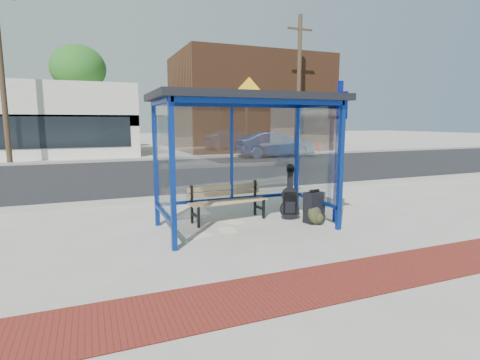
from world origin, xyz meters
name	(u,v)px	position (x,y,z in m)	size (l,w,h in m)	color
ground	(246,227)	(0.00, 0.00, 0.00)	(120.00, 120.00, 0.00)	#B2ADA0
brick_paver_strip	(329,282)	(0.00, -2.60, 0.01)	(60.00, 1.00, 0.01)	maroon
curb_near	(202,196)	(0.00, 2.90, 0.06)	(60.00, 0.25, 0.12)	gray
street_asphalt	(165,173)	(0.00, 8.00, 0.00)	(60.00, 10.00, 0.00)	black
curb_far	(146,159)	(0.00, 13.10, 0.06)	(60.00, 0.25, 0.12)	gray
far_sidewalk	(141,157)	(0.00, 15.00, 0.00)	(60.00, 4.00, 0.01)	#B2ADA0
bus_shelter	(245,114)	(0.00, 0.07, 2.07)	(3.30, 1.80, 2.42)	navy
storefront_brown	(249,104)	(8.00, 18.49, 3.20)	(10.00, 7.08, 6.40)	#59331E
tree_mid	(78,69)	(-3.00, 22.00, 5.45)	(3.60, 3.60, 7.03)	#4C3826
tree_right	(282,79)	(12.50, 22.00, 5.45)	(3.60, 3.60, 7.03)	#4C3826
utility_pole_west	(1,72)	(-6.00, 13.40, 4.11)	(1.60, 0.24, 8.00)	#4C3826
utility_pole_east	(299,84)	(9.00, 13.40, 4.11)	(1.60, 0.24, 8.00)	#4C3826
bench	(227,200)	(-0.15, 0.60, 0.42)	(1.61, 0.54, 0.74)	black
guitar_bag	(290,201)	(1.04, 0.22, 0.38)	(0.40, 0.23, 1.05)	black
suitcase	(314,207)	(1.35, -0.18, 0.30)	(0.42, 0.32, 0.65)	black
backpack	(316,215)	(1.31, -0.31, 0.18)	(0.38, 0.36, 0.38)	#2C2D19
sign_post	(339,144)	(1.81, -0.25, 1.51)	(0.11, 0.34, 2.69)	#0D1998
newspaper_a	(200,236)	(-0.95, -0.19, 0.00)	(0.37, 0.29, 0.01)	white
newspaper_b	(227,230)	(-0.39, -0.05, 0.00)	(0.37, 0.29, 0.01)	white
newspaper_c	(234,222)	(-0.08, 0.40, 0.00)	(0.34, 0.27, 0.01)	white
parked_car	(275,145)	(6.88, 12.22, 0.69)	(1.46, 4.19, 1.38)	#1A274B
fire_hydrant	(319,146)	(10.89, 13.91, 0.41)	(0.33, 0.22, 0.75)	#A4120B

